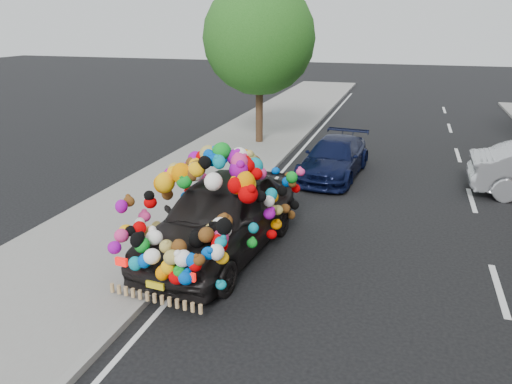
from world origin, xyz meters
TOP-DOWN VIEW (x-y plane):
  - ground at (0.00, 0.00)m, footprint 100.00×100.00m
  - sidewalk at (-4.30, 0.00)m, footprint 4.00×60.00m
  - kerb at (-2.35, 0.00)m, footprint 0.15×60.00m
  - lane_markings at (3.60, 0.00)m, footprint 6.00×50.00m
  - tree_near_sidewalk at (-3.80, 9.50)m, footprint 4.20×4.20m
  - plush_art_car at (-1.80, -0.01)m, footprint 2.80×5.22m
  - navy_sedan at (-0.36, 6.14)m, footprint 2.01×4.18m

SIDE VIEW (x-z plane):
  - ground at x=0.00m, z-range 0.00..0.00m
  - lane_markings at x=3.60m, z-range 0.00..0.01m
  - sidewalk at x=-4.30m, z-range 0.00..0.12m
  - kerb at x=-2.35m, z-range 0.00..0.13m
  - navy_sedan at x=-0.36m, z-range 0.00..1.17m
  - plush_art_car at x=-1.80m, z-range 0.04..2.33m
  - tree_near_sidewalk at x=-3.80m, z-range 0.96..7.09m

